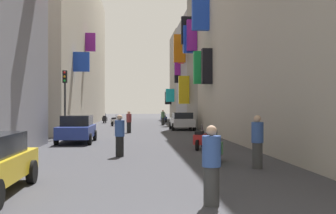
{
  "coord_description": "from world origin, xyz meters",
  "views": [
    {
      "loc": [
        -0.35,
        -4.35,
        2.0
      ],
      "look_at": [
        2.71,
        34.23,
        1.9
      ],
      "focal_mm": 44.38,
      "sensor_mm": 36.0,
      "label": 1
    }
  ],
  "objects": [
    {
      "name": "scooter_red",
      "position": [
        2.64,
        14.63,
        0.46
      ],
      "size": [
        0.79,
        1.76,
        1.13
      ],
      "color": "red",
      "rests_on": "ground"
    },
    {
      "name": "scooter_white",
      "position": [
        -2.41,
        37.31,
        0.46
      ],
      "size": [
        0.72,
        1.8,
        1.13
      ],
      "color": "silver",
      "rests_on": "ground"
    },
    {
      "name": "ground_plane",
      "position": [
        0.0,
        30.0,
        0.0
      ],
      "size": [
        140.0,
        140.0,
        0.0
      ],
      "primitive_type": "plane",
      "color": "#38383D"
    },
    {
      "name": "traffic_light_near_corner",
      "position": [
        -4.62,
        21.33,
        2.84
      ],
      "size": [
        0.26,
        0.34,
        4.16
      ],
      "color": "#2D2D2D",
      "rests_on": "ground"
    },
    {
      "name": "parked_car_blue",
      "position": [
        -3.52,
        18.55,
        0.77
      ],
      "size": [
        1.87,
        4.12,
        1.48
      ],
      "color": "navy",
      "rests_on": "ground"
    },
    {
      "name": "pedestrian_crossing",
      "position": [
        3.54,
        8.6,
        0.85
      ],
      "size": [
        0.51,
        0.51,
        1.71
      ],
      "color": "#3A3A3A",
      "rests_on": "ground"
    },
    {
      "name": "building_left_mid_c",
      "position": [
        -8.0,
        41.13,
        8.27
      ],
      "size": [
        7.2,
        37.74,
        16.55
      ],
      "color": "#BCB29E",
      "rests_on": "ground"
    },
    {
      "name": "parked_car_silver",
      "position": [
        3.58,
        30.28,
        0.76
      ],
      "size": [
        1.93,
        4.02,
        1.45
      ],
      "color": "#B7B7BC",
      "rests_on": "ground"
    },
    {
      "name": "scooter_green",
      "position": [
        2.42,
        10.1,
        0.46
      ],
      "size": [
        0.84,
        1.8,
        1.13
      ],
      "color": "#287F3D",
      "rests_on": "ground"
    },
    {
      "name": "building_right_mid_b",
      "position": [
        7.98,
        44.15,
        6.03
      ],
      "size": [
        7.25,
        11.68,
        12.05
      ],
      "color": "gray",
      "rests_on": "ground"
    },
    {
      "name": "pedestrian_far_away",
      "position": [
        -0.81,
        26.46,
        0.81
      ],
      "size": [
        0.53,
        0.53,
        1.63
      ],
      "color": "black",
      "rests_on": "ground"
    },
    {
      "name": "scooter_black",
      "position": [
        -3.9,
        44.56,
        0.46
      ],
      "size": [
        0.53,
        1.98,
        1.13
      ],
      "color": "black",
      "rests_on": "ground"
    },
    {
      "name": "pedestrian_mid_street",
      "position": [
        1.18,
        3.86,
        0.8
      ],
      "size": [
        0.48,
        0.48,
        1.61
      ],
      "color": "#353535",
      "rests_on": "ground"
    },
    {
      "name": "pedestrian_near_right",
      "position": [
        2.52,
        38.6,
        0.79
      ],
      "size": [
        0.42,
        0.42,
        1.6
      ],
      "color": "#2B2B2B",
      "rests_on": "ground"
    },
    {
      "name": "building_right_mid_a",
      "position": [
        7.98,
        34.58,
        9.82
      ],
      "size": [
        7.26,
        7.47,
        19.68
      ],
      "color": "slate",
      "rests_on": "ground"
    },
    {
      "name": "pedestrian_near_left",
      "position": [
        -0.96,
        12.07,
        0.82
      ],
      "size": [
        0.45,
        0.45,
        1.65
      ],
      "color": "black",
      "rests_on": "ground"
    },
    {
      "name": "building_right_mid_c",
      "position": [
        7.99,
        55.0,
        6.14
      ],
      "size": [
        7.15,
        10.0,
        12.3
      ],
      "color": "gray",
      "rests_on": "ground"
    },
    {
      "name": "scooter_blue",
      "position": [
        3.16,
        46.43,
        0.46
      ],
      "size": [
        0.73,
        1.88,
        1.13
      ],
      "color": "#2D4CAD",
      "rests_on": "ground"
    }
  ]
}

